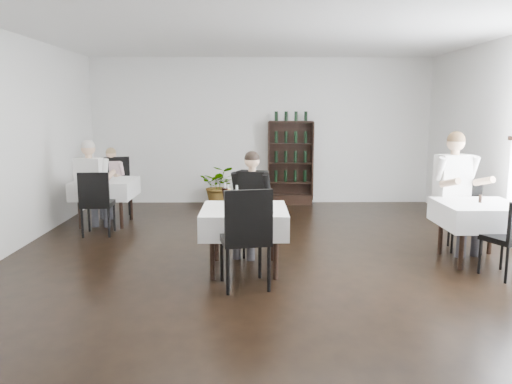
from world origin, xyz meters
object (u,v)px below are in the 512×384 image
wine_shelf (290,164)px  diner_main (250,195)px  potted_tree (219,185)px  main_table (244,220)px

wine_shelf → diner_main: size_ratio=1.25×
wine_shelf → potted_tree: 1.53m
main_table → diner_main: 0.70m
wine_shelf → potted_tree: (-1.46, -0.11, -0.43)m
wine_shelf → potted_tree: bearing=-175.5°
main_table → potted_tree: size_ratio=1.25×
wine_shelf → main_table: wine_shelf is taller
main_table → diner_main: (0.07, 0.67, 0.19)m
diner_main → wine_shelf: bearing=77.2°
wine_shelf → diner_main: (-0.83, -3.64, -0.03)m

